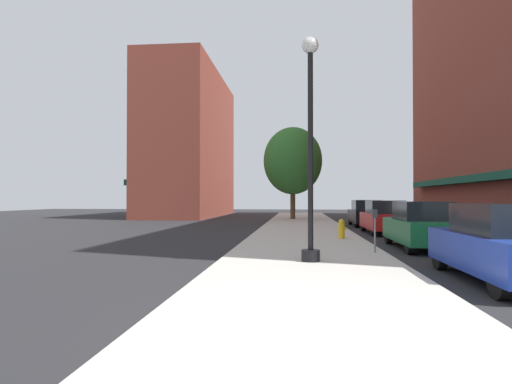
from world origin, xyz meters
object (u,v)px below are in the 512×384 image
fire_hydrant (342,229)px  car_green (421,226)px  parking_meter_near (375,225)px  car_black (366,213)px  car_red (384,217)px  tree_near (293,161)px  car_blue (504,244)px  lamppost (310,144)px

fire_hydrant → car_green: (2.50, -2.45, 0.29)m
fire_hydrant → parking_meter_near: parking_meter_near is taller
car_green → car_black: size_ratio=1.00×
car_green → car_red: 6.49m
parking_meter_near → car_red: 8.82m
tree_near → car_green: 20.17m
car_blue → car_red: (0.00, 12.57, 0.00)m
fire_hydrant → tree_near: bearing=97.5°
parking_meter_near → car_blue: car_blue is taller
car_green → car_red: bearing=89.2°
fire_hydrant → car_black: car_black is taller
fire_hydrant → car_blue: (2.50, -8.54, 0.29)m
car_blue → car_black: same height
car_black → tree_near: bearing=126.3°
parking_meter_near → car_black: bearing=82.3°
parking_meter_near → car_green: size_ratio=0.30×
tree_near → car_blue: size_ratio=1.71×
lamppost → tree_near: bearing=91.8°
parking_meter_near → car_red: size_ratio=0.30×
tree_near → fire_hydrant: bearing=-82.5°
car_green → car_black: 12.29m
parking_meter_near → car_black: (1.95, 14.41, -0.14)m
lamppost → fire_hydrant: size_ratio=7.47×
lamppost → parking_meter_near: size_ratio=4.50×
fire_hydrant → lamppost: bearing=-102.4°
car_blue → car_green: bearing=90.5°
lamppost → car_blue: bearing=-26.0°
tree_near → parking_meter_near: bearing=-82.7°
fire_hydrant → tree_near: size_ratio=0.11×
lamppost → car_red: lamppost is taller
tree_near → car_black: bearing=-55.9°
lamppost → parking_meter_near: (2.00, 2.03, -2.25)m
car_blue → car_red: 12.57m
lamppost → parking_meter_near: lamppost is taller
parking_meter_near → tree_near: 21.84m
tree_near → car_red: bearing=-69.8°
parking_meter_near → car_green: bearing=47.4°
tree_near → car_black: tree_near is taller
fire_hydrant → car_red: bearing=58.2°
car_black → car_blue: bearing=-87.8°
car_blue → car_black: size_ratio=1.00×
car_red → car_green: bearing=-89.4°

